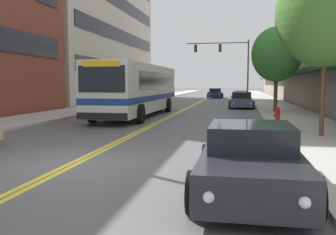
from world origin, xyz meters
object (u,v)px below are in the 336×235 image
Objects in this scene: car_slate_blue_parked_right_far at (241,100)px; fire_hydrant at (278,115)px; traffic_signal_mast at (227,57)px; car_navy_moving_lead at (215,93)px; city_bus at (138,88)px; car_black_parked_left_near at (149,98)px; street_tree_right_mid at (277,54)px; car_red_parked_right_mid at (241,96)px; car_charcoal_parked_right_foreground at (251,161)px; street_tree_right_near at (326,13)px.

car_slate_blue_parked_right_far reaches higher than fire_hydrant.
fire_hydrant is at bearing -83.45° from traffic_signal_mast.
city_bus is at bearing -95.81° from car_navy_moving_lead.
street_tree_right_mid reaches higher than car_black_parked_left_near.
car_slate_blue_parked_right_far is 5.81× the size of fire_hydrant.
car_red_parked_right_mid is 5.80× the size of fire_hydrant.
car_navy_moving_lead is (-3.38, 45.15, 0.01)m from car_charcoal_parked_right_foreground.
traffic_signal_mast reaches higher than car_navy_moving_lead.
car_red_parked_right_mid is at bearing 40.94° from car_black_parked_left_near.
street_tree_right_mid is at bearing 23.20° from city_bus.
car_red_parked_right_mid is (0.01, 35.55, -0.04)m from car_charcoal_parked_right_foreground.
street_tree_right_mid is at bearing 83.40° from car_charcoal_parked_right_foreground.
traffic_signal_mast reaches higher than city_bus.
traffic_signal_mast is (-1.64, 39.42, 4.60)m from car_charcoal_parked_right_foreground.
car_red_parked_right_mid is 16.75m from street_tree_right_mid.
fire_hydrant is at bearing -58.43° from car_black_parked_left_near.
car_charcoal_parked_right_foreground is at bearing -90.03° from car_slate_blue_parked_right_far.
city_bus reaches higher than car_navy_moving_lead.
car_navy_moving_lead is 0.74× the size of street_tree_right_near.
car_charcoal_parked_right_foreground is 45.28m from car_navy_moving_lead.
car_slate_blue_parked_right_far is at bearing 89.97° from car_charcoal_parked_right_foreground.
car_red_parked_right_mid is 10.87m from car_slate_blue_parked_right_far.
car_navy_moving_lead is at bearing 99.41° from car_slate_blue_parked_right_far.
car_navy_moving_lead reaches higher than car_slate_blue_parked_right_far.
street_tree_right_mid is at bearing -67.57° from car_slate_blue_parked_right_far.
car_charcoal_parked_right_foreground is (6.39, -15.60, -1.17)m from city_bus.
street_tree_right_near is (6.17, -37.66, 3.96)m from car_navy_moving_lead.
car_charcoal_parked_right_foreground is 19.71m from street_tree_right_mid.
street_tree_right_near reaches higher than car_navy_moving_lead.
street_tree_right_near reaches higher than car_red_parked_right_mid.
car_black_parked_left_near is 14.19m from traffic_signal_mast.
car_navy_moving_lead is at bearing 99.30° from street_tree_right_near.
street_tree_right_near is 11.83m from street_tree_right_mid.
street_tree_right_mid reaches higher than car_navy_moving_lead.
street_tree_right_mid is 8.76m from fire_hydrant.
car_red_parked_right_mid is (6.39, 19.94, -1.20)m from city_bus.
traffic_signal_mast is at bearing 92.38° from car_charcoal_parked_right_foreground.
car_slate_blue_parked_right_far is 0.75× the size of street_tree_right_near.
street_tree_right_mid is at bearing -79.10° from traffic_signal_mast.
car_black_parked_left_near is at bearing 159.10° from car_slate_blue_parked_right_far.
car_navy_moving_lead is 5.76× the size of fire_hydrant.
city_bus is at bearing -79.46° from car_black_parked_left_near.
street_tree_right_near is at bearing -82.11° from traffic_signal_mast.
city_bus is 1.96× the size of street_tree_right_near.
car_red_parked_right_mid is at bearing 95.66° from street_tree_right_near.
traffic_signal_mast is (-1.65, 3.88, 4.64)m from car_red_parked_right_mid.
street_tree_right_near is (11.48, -20.51, 3.95)m from car_black_parked_left_near.
city_bus is at bearing -107.78° from car_red_parked_right_mid.
car_slate_blue_parked_right_far is at bearing -20.90° from car_black_parked_left_near.
city_bus is 2.63× the size of car_slate_blue_parked_right_far.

